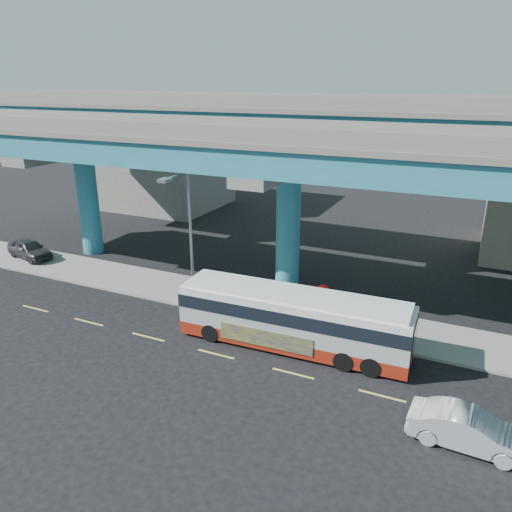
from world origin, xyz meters
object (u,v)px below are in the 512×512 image
at_px(street_lamp, 185,221).
at_px(transit_bus, 293,318).
at_px(parked_car, 29,249).
at_px(stop_sign, 322,297).
at_px(sedan, 469,430).

bearing_deg(street_lamp, transit_bus, -12.11).
distance_m(parked_car, stop_sign, 22.84).
height_order(street_lamp, stop_sign, street_lamp).
distance_m(sedan, stop_sign, 9.88).
bearing_deg(transit_bus, parked_car, 168.63).
bearing_deg(stop_sign, sedan, -38.96).
bearing_deg(street_lamp, sedan, -19.67).
bearing_deg(parked_car, transit_bus, -86.98).
relative_size(parked_car, stop_sign, 1.75).
relative_size(transit_bus, street_lamp, 1.46).
bearing_deg(sedan, parked_car, 78.58).
xyz_separation_m(parked_car, stop_sign, (22.77, -1.46, 1.08)).
distance_m(sedan, street_lamp, 16.89).
xyz_separation_m(street_lamp, stop_sign, (7.72, 0.75, -3.36)).
height_order(transit_bus, street_lamp, street_lamp).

